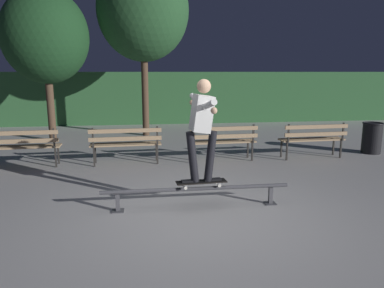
{
  "coord_description": "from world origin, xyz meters",
  "views": [
    {
      "loc": [
        -0.76,
        -4.95,
        2.08
      ],
      "look_at": [
        0.04,
        1.09,
        0.85
      ],
      "focal_mm": 33.56,
      "sensor_mm": 36.0,
      "label": 1
    }
  ],
  "objects_px": {
    "park_bench_right_center": "(223,139)",
    "tree_far_left": "(45,37)",
    "skateboard": "(201,182)",
    "park_bench_left_center": "(126,141)",
    "tree_behind_benches": "(143,11)",
    "skateboarder": "(202,122)",
    "park_bench_rightmost": "(313,137)",
    "grind_rail": "(196,191)",
    "trash_can": "(372,137)",
    "park_bench_leftmost": "(21,144)"
  },
  "relations": [
    {
      "from": "grind_rail",
      "to": "park_bench_rightmost",
      "type": "relative_size",
      "value": 1.81
    },
    {
      "from": "skateboarder",
      "to": "park_bench_left_center",
      "type": "distance_m",
      "value": 3.22
    },
    {
      "from": "park_bench_rightmost",
      "to": "trash_can",
      "type": "bearing_deg",
      "value": 11.36
    },
    {
      "from": "skateboarder",
      "to": "park_bench_leftmost",
      "type": "distance_m",
      "value": 4.6
    },
    {
      "from": "grind_rail",
      "to": "park_bench_left_center",
      "type": "height_order",
      "value": "park_bench_left_center"
    },
    {
      "from": "grind_rail",
      "to": "park_bench_right_center",
      "type": "distance_m",
      "value": 3.04
    },
    {
      "from": "skateboard",
      "to": "tree_behind_benches",
      "type": "distance_m",
      "value": 7.6
    },
    {
      "from": "park_bench_leftmost",
      "to": "skateboard",
      "type": "bearing_deg",
      "value": -38.86
    },
    {
      "from": "park_bench_leftmost",
      "to": "trash_can",
      "type": "height_order",
      "value": "park_bench_leftmost"
    },
    {
      "from": "park_bench_leftmost",
      "to": "tree_far_left",
      "type": "xyz_separation_m",
      "value": [
        -0.14,
        3.27,
        2.55
      ]
    },
    {
      "from": "park_bench_right_center",
      "to": "trash_can",
      "type": "height_order",
      "value": "park_bench_right_center"
    },
    {
      "from": "grind_rail",
      "to": "park_bench_left_center",
      "type": "relative_size",
      "value": 1.81
    },
    {
      "from": "park_bench_rightmost",
      "to": "tree_behind_benches",
      "type": "bearing_deg",
      "value": 136.28
    },
    {
      "from": "skateboarder",
      "to": "park_bench_leftmost",
      "type": "height_order",
      "value": "skateboarder"
    },
    {
      "from": "grind_rail",
      "to": "tree_behind_benches",
      "type": "relative_size",
      "value": 0.53
    },
    {
      "from": "tree_far_left",
      "to": "tree_behind_benches",
      "type": "relative_size",
      "value": 0.81
    },
    {
      "from": "skateboard",
      "to": "trash_can",
      "type": "xyz_separation_m",
      "value": [
        4.99,
        3.2,
        0.0
      ]
    },
    {
      "from": "park_bench_left_center",
      "to": "tree_behind_benches",
      "type": "bearing_deg",
      "value": 82.93
    },
    {
      "from": "skateboarder",
      "to": "tree_behind_benches",
      "type": "height_order",
      "value": "tree_behind_benches"
    },
    {
      "from": "park_bench_right_center",
      "to": "tree_far_left",
      "type": "height_order",
      "value": "tree_far_left"
    },
    {
      "from": "park_bench_leftmost",
      "to": "park_bench_left_center",
      "type": "distance_m",
      "value": 2.24
    },
    {
      "from": "grind_rail",
      "to": "park_bench_left_center",
      "type": "xyz_separation_m",
      "value": [
        -1.2,
        2.84,
        0.27
      ]
    },
    {
      "from": "park_bench_rightmost",
      "to": "tree_far_left",
      "type": "height_order",
      "value": "tree_far_left"
    },
    {
      "from": "park_bench_right_center",
      "to": "skateboarder",
      "type": "bearing_deg",
      "value": -108.63
    },
    {
      "from": "park_bench_left_center",
      "to": "park_bench_rightmost",
      "type": "height_order",
      "value": "same"
    },
    {
      "from": "park_bench_leftmost",
      "to": "tree_far_left",
      "type": "height_order",
      "value": "tree_far_left"
    },
    {
      "from": "park_bench_left_center",
      "to": "tree_far_left",
      "type": "xyz_separation_m",
      "value": [
        -2.38,
        3.27,
        2.55
      ]
    },
    {
      "from": "park_bench_left_center",
      "to": "tree_behind_benches",
      "type": "relative_size",
      "value": 0.29
    },
    {
      "from": "trash_can",
      "to": "tree_far_left",
      "type": "bearing_deg",
      "value": 161.42
    },
    {
      "from": "park_bench_left_center",
      "to": "park_bench_rightmost",
      "type": "bearing_deg",
      "value": 0.0
    },
    {
      "from": "skateboarder",
      "to": "park_bench_rightmost",
      "type": "bearing_deg",
      "value": 41.58
    },
    {
      "from": "park_bench_leftmost",
      "to": "park_bench_rightmost",
      "type": "bearing_deg",
      "value": 0.0
    },
    {
      "from": "skateboard",
      "to": "tree_far_left",
      "type": "height_order",
      "value": "tree_far_left"
    },
    {
      "from": "park_bench_leftmost",
      "to": "park_bench_left_center",
      "type": "relative_size",
      "value": 1.0
    },
    {
      "from": "grind_rail",
      "to": "park_bench_leftmost",
      "type": "xyz_separation_m",
      "value": [
        -3.44,
        2.84,
        0.27
      ]
    },
    {
      "from": "grind_rail",
      "to": "skateboard",
      "type": "relative_size",
      "value": 3.69
    },
    {
      "from": "park_bench_rightmost",
      "to": "park_bench_left_center",
      "type": "bearing_deg",
      "value": 180.0
    },
    {
      "from": "skateboarder",
      "to": "park_bench_right_center",
      "type": "xyz_separation_m",
      "value": [
        0.96,
        2.84,
        -0.81
      ]
    },
    {
      "from": "tree_behind_benches",
      "to": "skateboarder",
      "type": "bearing_deg",
      "value": -83.09
    },
    {
      "from": "park_bench_left_center",
      "to": "park_bench_right_center",
      "type": "height_order",
      "value": "same"
    },
    {
      "from": "park_bench_right_center",
      "to": "park_bench_rightmost",
      "type": "relative_size",
      "value": 1.0
    },
    {
      "from": "park_bench_rightmost",
      "to": "skateboarder",
      "type": "bearing_deg",
      "value": -138.42
    },
    {
      "from": "park_bench_left_center",
      "to": "tree_far_left",
      "type": "relative_size",
      "value": 0.36
    },
    {
      "from": "grind_rail",
      "to": "skateboarder",
      "type": "distance_m",
      "value": 1.09
    },
    {
      "from": "tree_far_left",
      "to": "park_bench_left_center",
      "type": "bearing_deg",
      "value": -53.94
    },
    {
      "from": "park_bench_left_center",
      "to": "park_bench_right_center",
      "type": "bearing_deg",
      "value": 0.0
    },
    {
      "from": "park_bench_right_center",
      "to": "tree_far_left",
      "type": "relative_size",
      "value": 0.36
    },
    {
      "from": "park_bench_leftmost",
      "to": "trash_can",
      "type": "relative_size",
      "value": 2.02
    },
    {
      "from": "park_bench_rightmost",
      "to": "skateboard",
      "type": "bearing_deg",
      "value": -138.44
    },
    {
      "from": "tree_behind_benches",
      "to": "trash_can",
      "type": "distance_m",
      "value": 7.63
    }
  ]
}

